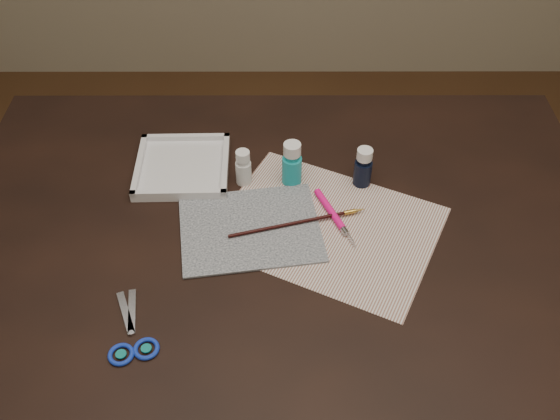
{
  "coord_description": "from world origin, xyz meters",
  "views": [
    {
      "loc": [
        -0.0,
        -0.83,
        1.62
      ],
      "look_at": [
        0.0,
        0.0,
        0.8
      ],
      "focal_mm": 40.0,
      "sensor_mm": 36.0,
      "label": 1
    }
  ],
  "objects_px": {
    "paper": "(327,227)",
    "paint_bottle_cyan": "(292,163)",
    "paint_bottle_navy": "(363,167)",
    "palette_tray": "(183,166)",
    "scissors": "(127,327)",
    "paint_bottle_white": "(243,167)",
    "canvas": "(250,228)"
  },
  "relations": [
    {
      "from": "paper",
      "to": "paint_bottle_white",
      "type": "height_order",
      "value": "paint_bottle_white"
    },
    {
      "from": "paint_bottle_cyan",
      "to": "paint_bottle_navy",
      "type": "relative_size",
      "value": 1.11
    },
    {
      "from": "paint_bottle_white",
      "to": "scissors",
      "type": "bearing_deg",
      "value": -116.44
    },
    {
      "from": "paint_bottle_white",
      "to": "paint_bottle_navy",
      "type": "relative_size",
      "value": 0.9
    },
    {
      "from": "paint_bottle_navy",
      "to": "paper",
      "type": "bearing_deg",
      "value": -121.64
    },
    {
      "from": "paper",
      "to": "paint_bottle_navy",
      "type": "bearing_deg",
      "value": 58.36
    },
    {
      "from": "paper",
      "to": "palette_tray",
      "type": "relative_size",
      "value": 2.1
    },
    {
      "from": "paint_bottle_white",
      "to": "paint_bottle_navy",
      "type": "height_order",
      "value": "paint_bottle_navy"
    },
    {
      "from": "paint_bottle_white",
      "to": "palette_tray",
      "type": "height_order",
      "value": "paint_bottle_white"
    },
    {
      "from": "paper",
      "to": "palette_tray",
      "type": "xyz_separation_m",
      "value": [
        -0.3,
        0.17,
        0.01
      ]
    },
    {
      "from": "paper",
      "to": "canvas",
      "type": "bearing_deg",
      "value": -177.95
    },
    {
      "from": "paint_bottle_white",
      "to": "paint_bottle_cyan",
      "type": "bearing_deg",
      "value": 0.06
    },
    {
      "from": "paper",
      "to": "paint_bottle_cyan",
      "type": "bearing_deg",
      "value": 116.86
    },
    {
      "from": "canvas",
      "to": "paint_bottle_white",
      "type": "bearing_deg",
      "value": 97.13
    },
    {
      "from": "canvas",
      "to": "palette_tray",
      "type": "distance_m",
      "value": 0.23
    },
    {
      "from": "canvas",
      "to": "palette_tray",
      "type": "xyz_separation_m",
      "value": [
        -0.15,
        0.17,
        0.01
      ]
    },
    {
      "from": "canvas",
      "to": "paint_bottle_cyan",
      "type": "relative_size",
      "value": 2.69
    },
    {
      "from": "canvas",
      "to": "paint_bottle_white",
      "type": "xyz_separation_m",
      "value": [
        -0.02,
        0.14,
        0.04
      ]
    },
    {
      "from": "paint_bottle_cyan",
      "to": "paint_bottle_navy",
      "type": "bearing_deg",
      "value": -2.21
    },
    {
      "from": "canvas",
      "to": "paint_bottle_cyan",
      "type": "height_order",
      "value": "paint_bottle_cyan"
    },
    {
      "from": "paper",
      "to": "scissors",
      "type": "bearing_deg",
      "value": -146.19
    },
    {
      "from": "paper",
      "to": "palette_tray",
      "type": "bearing_deg",
      "value": 150.45
    },
    {
      "from": "palette_tray",
      "to": "scissors",
      "type": "bearing_deg",
      "value": -97.1
    },
    {
      "from": "paper",
      "to": "palette_tray",
      "type": "height_order",
      "value": "palette_tray"
    },
    {
      "from": "scissors",
      "to": "paint_bottle_cyan",
      "type": "bearing_deg",
      "value": -59.89
    },
    {
      "from": "paint_bottle_cyan",
      "to": "paint_bottle_white",
      "type": "bearing_deg",
      "value": -179.94
    },
    {
      "from": "paint_bottle_white",
      "to": "palette_tray",
      "type": "distance_m",
      "value": 0.14
    },
    {
      "from": "canvas",
      "to": "paint_bottle_white",
      "type": "height_order",
      "value": "paint_bottle_white"
    },
    {
      "from": "canvas",
      "to": "paint_bottle_navy",
      "type": "height_order",
      "value": "paint_bottle_navy"
    },
    {
      "from": "paint_bottle_white",
      "to": "scissors",
      "type": "relative_size",
      "value": 0.48
    },
    {
      "from": "canvas",
      "to": "palette_tray",
      "type": "relative_size",
      "value": 1.38
    },
    {
      "from": "paint_bottle_white",
      "to": "paint_bottle_cyan",
      "type": "height_order",
      "value": "paint_bottle_cyan"
    }
  ]
}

